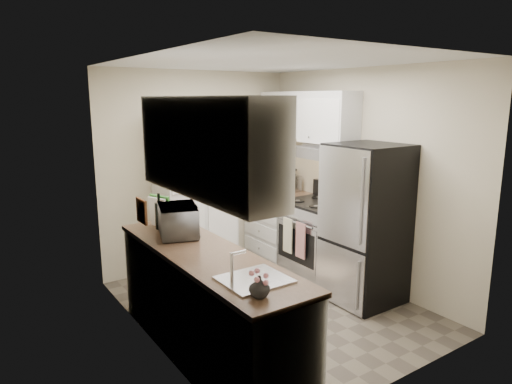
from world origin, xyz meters
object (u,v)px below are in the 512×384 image
wine_bottle (159,213)px  pantry_cabinet (195,195)px  microwave (178,220)px  refrigerator (366,224)px  toaster_oven (285,183)px  electric_range (317,238)px

wine_bottle → pantry_cabinet: bearing=47.0°
microwave → refrigerator: bearing=-88.0°
pantry_cabinet → microwave: size_ratio=4.01×
pantry_cabinet → microwave: bearing=-122.9°
pantry_cabinet → refrigerator: size_ratio=1.18×
toaster_oven → microwave: bearing=-149.2°
pantry_cabinet → toaster_oven: pantry_cabinet is taller
wine_bottle → electric_range: bearing=-1.0°
wine_bottle → toaster_oven: (2.12, 0.77, -0.05)m
refrigerator → wine_bottle: size_ratio=5.34×
electric_range → toaster_oven: 0.98m
refrigerator → wine_bottle: 2.15m
electric_range → wine_bottle: 2.09m
wine_bottle → microwave: bearing=-77.2°
pantry_cabinet → wine_bottle: bearing=-133.0°
electric_range → wine_bottle: bearing=179.0°
pantry_cabinet → microwave: 1.41m
electric_range → toaster_oven: size_ratio=2.97×
wine_bottle → refrigerator: bearing=-22.9°
pantry_cabinet → toaster_oven: size_ratio=5.25×
electric_range → toaster_oven: bearing=81.8°
electric_range → toaster_oven: toaster_oven is taller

